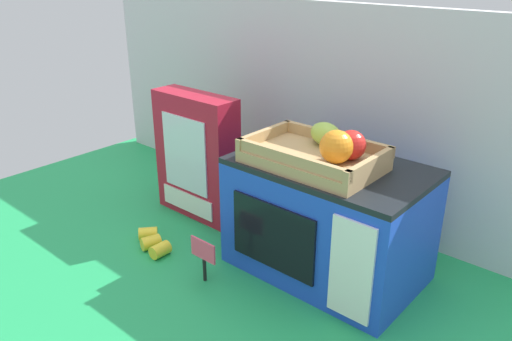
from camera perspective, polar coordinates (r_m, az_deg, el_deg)
name	(u,v)px	position (r m, az deg, el deg)	size (l,w,h in m)	color
ground_plane	(248,243)	(1.26, -0.90, -8.17)	(1.70, 1.70, 0.00)	#219E54
display_back_panel	(319,110)	(1.36, 7.11, 6.71)	(1.61, 0.03, 0.55)	silver
toy_microwave	(327,219)	(1.11, 8.02, -5.42)	(0.40, 0.26, 0.26)	blue
food_groups_crate	(321,153)	(1.03, 7.34, 2.00)	(0.27, 0.18, 0.09)	tan
cookie_set_box	(197,156)	(1.34, -6.67, 1.61)	(0.24, 0.08, 0.33)	#B2192D
price_sign	(203,254)	(1.10, -5.93, -9.33)	(0.07, 0.01, 0.10)	black
loose_toy_banana	(153,242)	(1.26, -11.49, -7.85)	(0.13, 0.08, 0.03)	yellow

